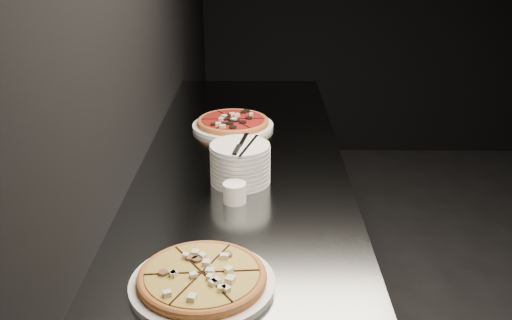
{
  "coord_description": "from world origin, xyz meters",
  "views": [
    {
      "loc": [
        -2.06,
        -1.85,
        1.74
      ],
      "look_at": [
        -2.08,
        -0.06,
        0.98
      ],
      "focal_mm": 40.0,
      "sensor_mm": 36.0,
      "label": 1
    }
  ],
  "objects_px": {
    "cutlery": "(242,146)",
    "pizza_mushroom": "(202,279)",
    "plate_stack": "(240,163)",
    "ramekin": "(235,192)",
    "pizza_tomato": "(233,123)",
    "counter": "(243,279)"
  },
  "relations": [
    {
      "from": "cutlery",
      "to": "pizza_mushroom",
      "type": "bearing_deg",
      "value": -88.24
    },
    {
      "from": "plate_stack",
      "to": "ramekin",
      "type": "height_order",
      "value": "plate_stack"
    },
    {
      "from": "pizza_tomato",
      "to": "cutlery",
      "type": "bearing_deg",
      "value": -83.99
    },
    {
      "from": "counter",
      "to": "cutlery",
      "type": "xyz_separation_m",
      "value": [
        0.01,
        -0.11,
        0.6
      ]
    },
    {
      "from": "counter",
      "to": "cutlery",
      "type": "relative_size",
      "value": 11.87
    },
    {
      "from": "pizza_tomato",
      "to": "ramekin",
      "type": "relative_size",
      "value": 4.72
    },
    {
      "from": "ramekin",
      "to": "plate_stack",
      "type": "bearing_deg",
      "value": 85.32
    },
    {
      "from": "pizza_tomato",
      "to": "plate_stack",
      "type": "relative_size",
      "value": 1.73
    },
    {
      "from": "pizza_mushroom",
      "to": "cutlery",
      "type": "bearing_deg",
      "value": 82.42
    },
    {
      "from": "ramekin",
      "to": "counter",
      "type": "bearing_deg",
      "value": 86.48
    },
    {
      "from": "counter",
      "to": "plate_stack",
      "type": "distance_m",
      "value": 0.53
    },
    {
      "from": "counter",
      "to": "pizza_tomato",
      "type": "relative_size",
      "value": 7.08
    },
    {
      "from": "pizza_mushroom",
      "to": "plate_stack",
      "type": "xyz_separation_m",
      "value": [
        0.07,
        0.6,
        0.05
      ]
    },
    {
      "from": "counter",
      "to": "cutlery",
      "type": "bearing_deg",
      "value": -87.21
    },
    {
      "from": "pizza_mushroom",
      "to": "ramekin",
      "type": "relative_size",
      "value": 4.83
    },
    {
      "from": "ramekin",
      "to": "pizza_mushroom",
      "type": "bearing_deg",
      "value": -97.31
    },
    {
      "from": "counter",
      "to": "pizza_mushroom",
      "type": "relative_size",
      "value": 6.92
    },
    {
      "from": "counter",
      "to": "plate_stack",
      "type": "bearing_deg",
      "value": -91.63
    },
    {
      "from": "cutlery",
      "to": "pizza_tomato",
      "type": "bearing_deg",
      "value": 105.35
    },
    {
      "from": "cutlery",
      "to": "counter",
      "type": "bearing_deg",
      "value": 102.14
    },
    {
      "from": "counter",
      "to": "ramekin",
      "type": "distance_m",
      "value": 0.55
    },
    {
      "from": "cutlery",
      "to": "ramekin",
      "type": "relative_size",
      "value": 2.81
    }
  ]
}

